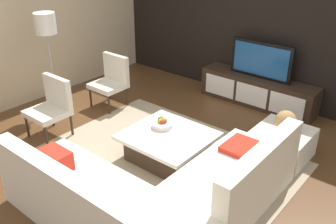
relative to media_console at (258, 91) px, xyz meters
name	(u,v)px	position (x,y,z in m)	size (l,w,h in m)	color
ground_plane	(169,165)	(0.00, -2.40, -0.25)	(14.00, 14.00, 0.00)	brown
feature_wall_back	(274,21)	(0.00, 0.30, 1.15)	(6.40, 0.12, 2.80)	black
side_wall_left	(28,19)	(-3.20, -2.20, 1.15)	(0.12, 5.20, 2.80)	beige
area_rug	(163,162)	(-0.10, -2.40, -0.24)	(3.23, 2.49, 0.01)	tan
media_console	(258,91)	(0.00, 0.00, 0.00)	(2.03, 0.46, 0.50)	#332319
television	(261,60)	(0.00, 0.00, 0.56)	(1.08, 0.06, 0.61)	black
sectional_couch	(157,196)	(0.52, -3.23, 0.04)	(2.37, 2.43, 0.82)	silver
coffee_table	(168,146)	(-0.10, -2.30, -0.05)	(1.08, 0.99, 0.38)	#332319
accent_chair_near	(52,104)	(-1.84, -2.83, 0.24)	(0.55, 0.52, 0.87)	#332319
floor_lamp	(46,29)	(-2.52, -2.32, 1.11)	(0.32, 0.32, 1.62)	#A5A5AA
ottoman	(282,143)	(1.03, -1.28, -0.05)	(0.70, 0.70, 0.40)	silver
fruit_bowl	(162,124)	(-0.28, -2.19, 0.18)	(0.28, 0.28, 0.14)	silver
accent_chair_far	(112,78)	(-1.92, -1.59, 0.24)	(0.54, 0.50, 0.87)	#332319
decorative_ball	(286,121)	(1.03, -1.28, 0.29)	(0.28, 0.28, 0.28)	#AD8451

